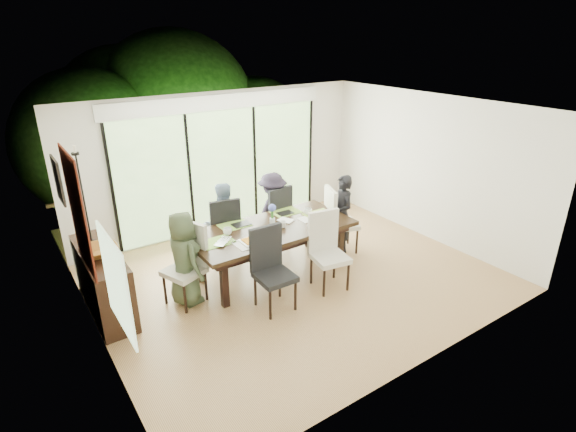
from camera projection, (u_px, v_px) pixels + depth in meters
floor at (297, 278)px, 7.29m from camera, size 6.00×5.00×0.01m
ceiling at (298, 109)px, 6.25m from camera, size 6.00×5.00×0.01m
wall_back at (222, 162)px, 8.68m from camera, size 6.00×0.02×2.70m
wall_front at (432, 267)px, 4.86m from camera, size 6.00×0.02×2.70m
wall_left at (86, 251)px, 5.20m from camera, size 0.02×5.00×2.70m
wall_right at (429, 168)px, 8.34m from camera, size 0.02×5.00×2.70m
glass_doors at (223, 170)px, 8.71m from camera, size 4.20×0.02×2.30m
blinds_header at (220, 102)px, 8.20m from camera, size 4.40×0.06×0.28m
mullion_a at (112, 191)px, 7.61m from camera, size 0.05×0.04×2.30m
mullion_b at (190, 177)px, 8.34m from camera, size 0.05×0.04×2.30m
mullion_c at (255, 165)px, 9.07m from camera, size 0.05×0.04×2.30m
mullion_d at (310, 155)px, 9.80m from camera, size 0.05×0.04×2.30m
side_window at (116, 284)px, 4.25m from camera, size 0.02×0.90×1.00m
deck at (207, 215)px, 9.90m from camera, size 6.00×1.80×0.10m
rail_top at (191, 179)px, 10.28m from camera, size 6.00×0.08×0.06m
foliage_left at (91, 143)px, 9.76m from camera, size 3.20×3.20×3.20m
foliage_mid at (176, 113)px, 11.22m from camera, size 4.00×4.00×4.00m
foliage_right at (255, 131)px, 11.76m from camera, size 2.80×2.80×2.80m
foliage_far at (128, 120)px, 11.30m from camera, size 3.60×3.60×3.60m
table_top at (272, 229)px, 7.14m from camera, size 2.64×1.21×0.07m
table_apron at (272, 235)px, 7.17m from camera, size 2.42×0.99×0.11m
table_leg_fl at (224, 283)px, 6.40m from camera, size 0.10×0.10×0.76m
table_leg_fr at (340, 245)px, 7.53m from camera, size 0.10×0.10×0.76m
table_leg_bl at (199, 260)px, 7.06m from camera, size 0.10×0.10×0.76m
table_leg_br at (309, 228)px, 8.19m from camera, size 0.10×0.10×0.76m
chair_left_end at (183, 265)px, 6.43m from camera, size 0.65×0.65×1.21m
chair_right_end at (343, 219)px, 7.99m from camera, size 0.65×0.65×1.21m
chair_far_left at (222, 228)px, 7.62m from camera, size 0.59×0.59×1.21m
chair_far_right at (272, 216)px, 8.14m from camera, size 0.56×0.56×1.21m
chair_near_left at (275, 271)px, 6.28m from camera, size 0.52×0.52×1.21m
chair_near_right at (330, 252)px, 6.81m from camera, size 0.58×0.58×1.21m
person_left_end at (184, 259)px, 6.40m from camera, size 0.50×0.71×1.42m
person_right_end at (342, 214)px, 7.94m from camera, size 0.56×0.74×1.42m
person_far_left at (223, 223)px, 7.56m from camera, size 0.69×0.46×1.42m
person_far_right at (273, 211)px, 8.09m from camera, size 0.72×0.53×1.42m
placemat_left at (217, 242)px, 6.63m from camera, size 0.48×0.35×0.01m
placemat_right at (319, 214)px, 7.62m from camera, size 0.48×0.35×0.01m
placemat_far_l at (234, 225)px, 7.19m from camera, size 0.48×0.35×0.01m
placemat_far_r at (286, 212)px, 7.71m from camera, size 0.48×0.35×0.01m
placemat_paper at (251, 243)px, 6.61m from camera, size 0.48×0.35×0.01m
tablet_far_l at (241, 224)px, 7.20m from camera, size 0.29×0.20×0.01m
tablet_far_r at (285, 213)px, 7.65m from camera, size 0.26×0.19×0.01m
papers at (309, 219)px, 7.45m from camera, size 0.33×0.24×0.00m
platter_base at (251, 242)px, 6.60m from camera, size 0.29×0.29×0.03m
platter_snacks at (251, 240)px, 6.59m from camera, size 0.22×0.22×0.02m
vase at (272, 222)px, 7.16m from camera, size 0.09×0.09×0.13m
hyacinth_stems at (272, 214)px, 7.11m from camera, size 0.04×0.04×0.18m
hyacinth_blooms at (272, 208)px, 7.07m from camera, size 0.12×0.12×0.12m
laptop at (226, 242)px, 6.60m from camera, size 0.43×0.41×0.03m
cup_a at (228, 231)px, 6.85m from camera, size 0.15×0.15×0.11m
cup_b at (283, 224)px, 7.11m from camera, size 0.15×0.15×0.10m
cup_c at (308, 212)px, 7.60m from camera, size 0.16×0.16×0.11m
book at (283, 222)px, 7.29m from camera, size 0.26×0.30×0.02m
sideboard at (103, 281)px, 6.29m from camera, size 0.46×1.64×0.92m
bowl at (99, 251)px, 6.02m from camera, size 0.49×0.49×0.12m
candlestick_base at (92, 242)px, 6.38m from camera, size 0.10×0.10×0.04m
candlestick_shaft at (84, 199)px, 6.13m from camera, size 0.02×0.02×1.28m
candlestick_pan at (75, 154)px, 5.88m from camera, size 0.10×0.10×0.03m
candle at (74, 149)px, 5.86m from camera, size 0.04×0.04×0.10m
tapestry at (77, 212)px, 5.39m from camera, size 0.02×1.00×1.50m
art_frame at (58, 180)px, 6.36m from camera, size 0.03×0.55×0.65m
art_canvas at (59, 180)px, 6.37m from camera, size 0.01×0.45×0.55m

